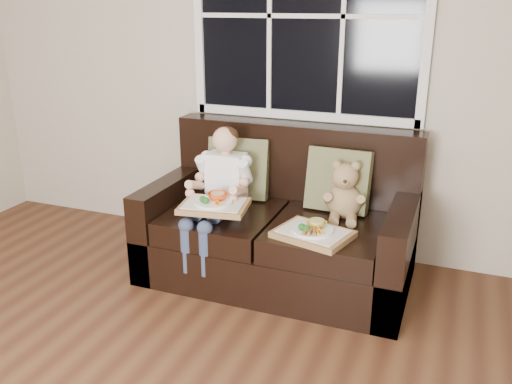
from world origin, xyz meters
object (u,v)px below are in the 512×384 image
at_px(teddy_bear, 344,194).
at_px(tray_left, 214,204).
at_px(loveseat, 280,230).
at_px(tray_right, 313,233).
at_px(child, 220,183).

relative_size(teddy_bear, tray_left, 0.86).
xyz_separation_m(loveseat, tray_right, (0.31, -0.33, 0.17)).
height_order(loveseat, tray_right, loveseat).
relative_size(child, teddy_bear, 2.13).
bearing_deg(tray_left, teddy_bear, 18.76).
distance_m(loveseat, tray_right, 0.48).
distance_m(child, tray_right, 0.73).
relative_size(loveseat, teddy_bear, 4.43).
xyz_separation_m(teddy_bear, tray_left, (-0.71, -0.38, -0.03)).
bearing_deg(loveseat, tray_right, -46.87).
relative_size(loveseat, tray_right, 3.51).
height_order(teddy_bear, tray_left, teddy_bear).
bearing_deg(teddy_bear, child, -178.87).
height_order(teddy_bear, tray_right, teddy_bear).
xyz_separation_m(child, tray_right, (0.69, -0.21, -0.15)).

